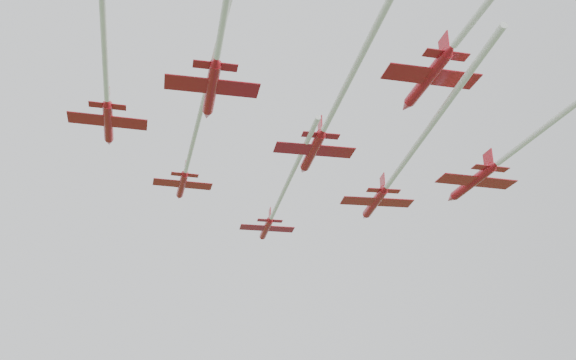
{
  "coord_description": "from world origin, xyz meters",
  "views": [
    {
      "loc": [
        -8.73,
        -78.38,
        26.54
      ],
      "look_at": [
        -4.99,
        -3.85,
        58.4
      ],
      "focal_mm": 40.0,
      "sensor_mm": 36.0,
      "label": 1
    }
  ],
  "objects_px": {
    "jet_row2_left": "(193,142)",
    "jet_row3_left": "(105,47)",
    "jet_row3_right": "(516,149)",
    "jet_row2_right": "(394,176)",
    "jet_row3_mid": "(341,95)",
    "jet_lead": "(275,210)"
  },
  "relations": [
    {
      "from": "jet_row2_left",
      "to": "jet_row3_left",
      "type": "bearing_deg",
      "value": -119.79
    },
    {
      "from": "jet_row3_left",
      "to": "jet_row3_right",
      "type": "bearing_deg",
      "value": 7.04
    },
    {
      "from": "jet_row3_left",
      "to": "jet_row3_right",
      "type": "height_order",
      "value": "jet_row3_left"
    },
    {
      "from": "jet_row2_right",
      "to": "jet_row3_right",
      "type": "xyz_separation_m",
      "value": [
        11.47,
        -10.36,
        -0.91
      ]
    },
    {
      "from": "jet_row3_mid",
      "to": "jet_row2_left",
      "type": "bearing_deg",
      "value": 135.68
    },
    {
      "from": "jet_row2_left",
      "to": "jet_row3_right",
      "type": "height_order",
      "value": "jet_row2_left"
    },
    {
      "from": "jet_lead",
      "to": "jet_row3_left",
      "type": "bearing_deg",
      "value": -119.77
    },
    {
      "from": "jet_row3_mid",
      "to": "jet_lead",
      "type": "bearing_deg",
      "value": 91.95
    },
    {
      "from": "jet_row3_left",
      "to": "jet_row3_right",
      "type": "distance_m",
      "value": 44.61
    },
    {
      "from": "jet_row2_left",
      "to": "jet_row3_mid",
      "type": "xyz_separation_m",
      "value": [
        15.98,
        -11.93,
        -0.16
      ]
    },
    {
      "from": "jet_row2_right",
      "to": "jet_row3_mid",
      "type": "relative_size",
      "value": 0.82
    },
    {
      "from": "jet_row3_mid",
      "to": "jet_row3_right",
      "type": "xyz_separation_m",
      "value": [
        20.19,
        6.53,
        -2.42
      ]
    },
    {
      "from": "jet_row2_left",
      "to": "jet_row2_right",
      "type": "height_order",
      "value": "jet_row2_left"
    },
    {
      "from": "jet_row2_left",
      "to": "jet_row3_left",
      "type": "relative_size",
      "value": 0.92
    },
    {
      "from": "jet_lead",
      "to": "jet_row3_mid",
      "type": "xyz_separation_m",
      "value": [
        5.65,
        -33.66,
        -0.03
      ]
    },
    {
      "from": "jet_row2_right",
      "to": "jet_row3_mid",
      "type": "xyz_separation_m",
      "value": [
        -8.72,
        -16.9,
        1.51
      ]
    },
    {
      "from": "jet_row2_left",
      "to": "jet_row3_mid",
      "type": "distance_m",
      "value": 19.94
    },
    {
      "from": "jet_row2_right",
      "to": "jet_lead",
      "type": "bearing_deg",
      "value": 125.73
    },
    {
      "from": "jet_lead",
      "to": "jet_row2_left",
      "type": "bearing_deg",
      "value": -122.84
    },
    {
      "from": "jet_row2_right",
      "to": "jet_row3_mid",
      "type": "distance_m",
      "value": 19.07
    },
    {
      "from": "jet_lead",
      "to": "jet_row3_right",
      "type": "xyz_separation_m",
      "value": [
        25.85,
        -27.13,
        -2.46
      ]
    },
    {
      "from": "jet_lead",
      "to": "jet_row2_left",
      "type": "distance_m",
      "value": 24.06
    }
  ]
}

